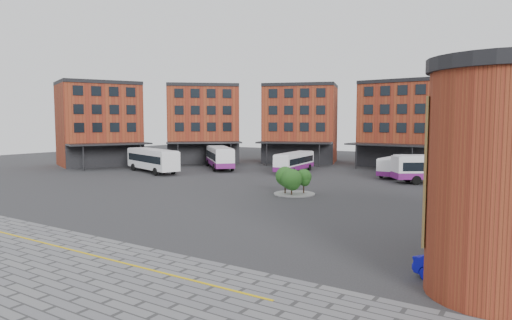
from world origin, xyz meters
The scene contains 10 objects.
ground centered at (0.00, 0.00, 0.00)m, with size 160.00×160.00×0.00m, color #28282B.
yellow_line centered at (2.00, -14.00, 0.03)m, with size 26.00×0.15×0.02m, color gold.
main_building centered at (-4.77, 38.25, 7.23)m, with size 94.14×42.48×14.60m.
tree_island centered at (2.00, 11.45, 1.63)m, with size 4.40×4.40×3.00m.
bus_a centered at (-25.81, 18.35, 2.09)m, with size 12.68×6.80×3.52m.
bus_b centered at (-20.63, 28.21, 1.93)m, with size 11.12×10.89×3.57m.
bus_c centered at (-7.92, 30.39, 1.62)m, with size 3.65×10.85×3.00m.
bus_d centered at (6.71, 33.78, 1.52)m, with size 2.98×10.09×2.81m.
bus_e centered at (13.51, 30.03, 1.92)m, with size 11.82×9.74×3.54m.
blue_car centered at (21.45, -7.91, 0.73)m, with size 1.54×4.41×1.45m, color #0D0EAB.
Camera 1 is at (24.93, -30.59, 7.90)m, focal length 32.00 mm.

